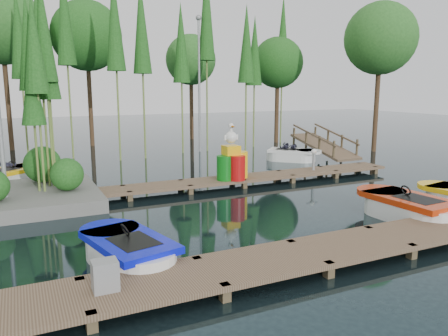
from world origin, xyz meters
name	(u,v)px	position (x,y,z in m)	size (l,w,h in m)	color
ground_plane	(216,209)	(0.00, 0.00, 0.00)	(90.00, 90.00, 0.00)	#192B30
near_dock	(309,254)	(0.00, -4.50, 0.23)	(18.00, 1.50, 0.50)	brown
far_dock	(212,182)	(1.00, 2.50, 0.23)	(15.00, 1.20, 0.50)	brown
tree_screen	(81,30)	(-2.04, 10.60, 6.12)	(34.42, 18.53, 10.31)	#452F1D
lamp_rear	(199,73)	(4.00, 11.00, 4.26)	(0.30, 0.30, 7.25)	gray
ramp	(324,145)	(9.00, 6.50, 0.59)	(1.50, 3.94, 1.49)	brown
boat_blue	(128,252)	(-3.26, -2.96, 0.27)	(1.82, 2.94, 0.92)	white
boat_red	(408,209)	(4.25, -3.11, 0.29)	(1.51, 3.08, 1.01)	white
boat_yellow_far	(10,176)	(-5.43, 6.33, 0.29)	(2.89, 2.63, 1.36)	white
boat_white_far	(292,155)	(6.83, 6.21, 0.28)	(2.72, 2.71, 1.25)	white
utility_cabinet	(105,275)	(-3.97, -4.50, 0.55)	(0.40, 0.34, 0.49)	gray
yellow_barrel	(239,165)	(2.05, 2.50, 0.77)	(0.63, 0.63, 0.94)	yellow
drum_cluster	(232,163)	(1.70, 2.35, 0.88)	(1.15, 1.05, 1.98)	#0C6C14
seagull_post	(314,156)	(5.34, 2.50, 0.86)	(0.52, 0.28, 0.84)	gray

